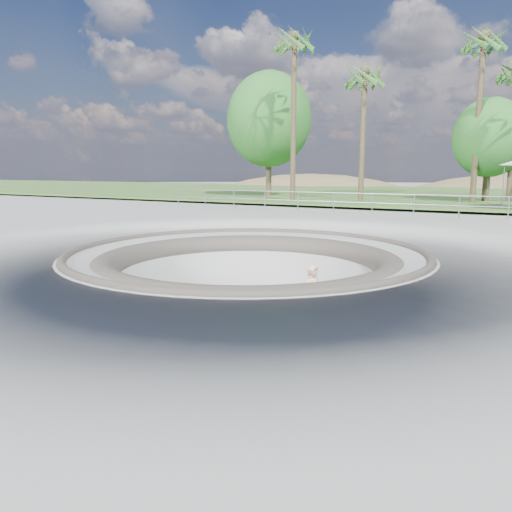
{
  "coord_description": "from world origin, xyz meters",
  "views": [
    {
      "loc": [
        7.19,
        -12.12,
        2.32
      ],
      "look_at": [
        0.27,
        0.01,
        -0.1
      ],
      "focal_mm": 35.0,
      "sensor_mm": 36.0,
      "label": 1
    }
  ],
  "objects": [
    {
      "name": "distant_hills",
      "position": [
        3.78,
        57.17,
        -7.02
      ],
      "size": [
        103.2,
        45.0,
        28.6
      ],
      "color": "brown",
      "rests_on": "ground"
    },
    {
      "name": "skater",
      "position": [
        2.23,
        -0.39,
        -0.95
      ],
      "size": [
        0.61,
        0.73,
        1.71
      ],
      "primitive_type": "imported",
      "rotation": [
        0.0,
        0.0,
        1.2
      ],
      "color": "#ECB099",
      "rests_on": "skateboard"
    },
    {
      "name": "grass_strip",
      "position": [
        0.0,
        34.0,
        0.22
      ],
      "size": [
        180.0,
        36.0,
        0.12
      ],
      "color": "#3C5A24",
      "rests_on": "ground"
    },
    {
      "name": "palm_c",
      "position": [
        3.33,
        22.78,
        9.75
      ],
      "size": [
        2.6,
        2.6,
        11.01
      ],
      "color": "brown",
      "rests_on": "ground"
    },
    {
      "name": "bushy_tree_mid",
      "position": [
        3.93,
        24.42,
        4.38
      ],
      "size": [
        4.72,
        4.29,
        6.8
      ],
      "color": "brown",
      "rests_on": "ground"
    },
    {
      "name": "safety_railing",
      "position": [
        0.0,
        12.0,
        0.69
      ],
      "size": [
        25.0,
        0.06,
        1.03
      ],
      "color": "gray",
      "rests_on": "ground"
    },
    {
      "name": "palm_a",
      "position": [
        -7.55,
        18.78,
        10.16
      ],
      "size": [
        2.6,
        2.6,
        11.46
      ],
      "color": "brown",
      "rests_on": "ground"
    },
    {
      "name": "skate_bowl",
      "position": [
        0.0,
        0.0,
        -1.83
      ],
      "size": [
        14.0,
        14.0,
        4.1
      ],
      "color": "gray",
      "rests_on": "ground"
    },
    {
      "name": "palm_b",
      "position": [
        -3.32,
        20.45,
        8.07
      ],
      "size": [
        2.6,
        2.6,
        9.2
      ],
      "color": "brown",
      "rests_on": "ground"
    },
    {
      "name": "ground",
      "position": [
        0.0,
        0.0,
        0.0
      ],
      "size": [
        180.0,
        180.0,
        0.0
      ],
      "primitive_type": "plane",
      "color": "gray",
      "rests_on": "ground"
    },
    {
      "name": "skateboard",
      "position": [
        2.23,
        -0.39,
        -1.83
      ],
      "size": [
        0.92,
        0.59,
        0.09
      ],
      "color": "olive",
      "rests_on": "ground"
    },
    {
      "name": "bushy_tree_left",
      "position": [
        -11.79,
        23.19,
        6.19
      ],
      "size": [
        6.72,
        6.11,
        9.69
      ],
      "color": "brown",
      "rests_on": "ground"
    }
  ]
}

